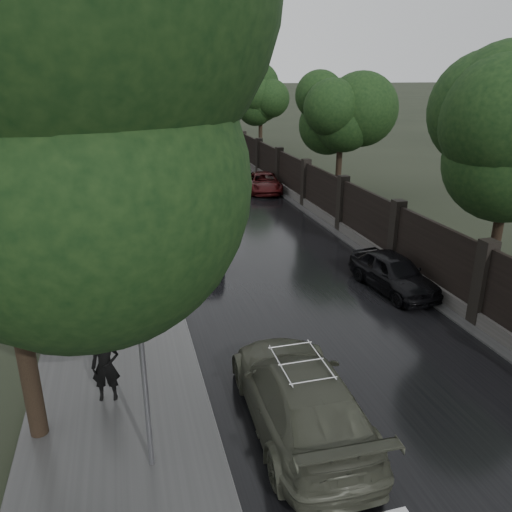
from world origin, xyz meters
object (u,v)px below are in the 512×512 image
object	(u,v)px
tree_left_far	(76,105)
lamp_post	(142,349)
traffic_light	(140,157)
volga_sedan	(300,395)
car_right_near	(393,273)
tree_right_b	(342,114)
tree_right_c	(261,100)
pedestrian_umbrella	(101,329)
car_right_far	(263,182)
hatchback_left	(203,245)

from	to	relation	value
tree_left_far	lamp_post	world-z (taller)	tree_left_far
tree_left_far	traffic_light	distance (m)	6.84
volga_sedan	car_right_near	distance (m)	8.22
tree_right_b	car_right_near	bearing A→B (deg)	-106.29
volga_sedan	tree_left_far	bearing A→B (deg)	-76.61
tree_right_c	lamp_post	xyz separation A→B (m)	(-12.90, -38.50, -2.28)
lamp_post	car_right_near	distance (m)	11.10
tree_left_far	tree_right_b	xyz separation A→B (m)	(15.50, -8.00, -0.29)
volga_sedan	pedestrian_umbrella	distance (m)	4.55
pedestrian_umbrella	tree_left_far	bearing A→B (deg)	100.27
tree_left_far	traffic_light	xyz separation A→B (m)	(3.70, -5.01, -2.84)
volga_sedan	car_right_far	size ratio (longest dim) A/B	1.22
tree_right_c	car_right_far	world-z (taller)	tree_right_c
hatchback_left	car_right_near	xyz separation A→B (m)	(5.96, -4.69, -0.01)
car_right_far	traffic_light	bearing A→B (deg)	-178.76
tree_right_c	car_right_near	bearing A→B (deg)	-97.29
volga_sedan	car_right_near	bearing A→B (deg)	-131.47
car_right_near	volga_sedan	bearing A→B (deg)	-139.27
hatchback_left	car_right_far	world-z (taller)	hatchback_left
lamp_post	car_right_far	world-z (taller)	lamp_post
tree_right_c	car_right_far	bearing A→B (deg)	-104.89
tree_right_b	pedestrian_umbrella	distance (m)	22.95
tree_right_c	car_right_near	xyz separation A→B (m)	(-4.10, -32.03, -4.28)
lamp_post	volga_sedan	world-z (taller)	lamp_post
tree_left_far	pedestrian_umbrella	size ratio (longest dim) A/B	2.75
tree_right_c	traffic_light	distance (m)	19.26
tree_left_far	lamp_post	distance (m)	28.73
car_right_far	pedestrian_umbrella	xyz separation A→B (m)	(-9.49, -20.32, 1.34)
car_right_near	hatchback_left	bearing A→B (deg)	135.79
tree_right_b	volga_sedan	world-z (taller)	tree_right_b
tree_right_c	traffic_light	bearing A→B (deg)	-128.18
tree_left_far	tree_right_c	world-z (taller)	tree_left_far
tree_right_c	tree_left_far	bearing A→B (deg)	-147.17
tree_right_c	hatchback_left	xyz separation A→B (m)	(-10.06, -27.35, -4.28)
tree_right_c	car_right_far	size ratio (longest dim) A/B	1.59
tree_right_b	tree_left_far	bearing A→B (deg)	152.70
tree_right_c	hatchback_left	world-z (taller)	tree_right_c
tree_left_far	car_right_near	size ratio (longest dim) A/B	1.89
traffic_light	tree_right_c	bearing A→B (deg)	51.82
tree_right_b	car_right_far	world-z (taller)	tree_right_b
car_right_near	pedestrian_umbrella	world-z (taller)	pedestrian_umbrella
tree_right_b	car_right_far	distance (m)	6.42
car_right_far	pedestrian_umbrella	world-z (taller)	pedestrian_umbrella
traffic_light	car_right_near	distance (m)	18.77
hatchback_left	tree_right_c	bearing A→B (deg)	-103.62
pedestrian_umbrella	traffic_light	bearing A→B (deg)	91.20
tree_right_b	tree_right_c	distance (m)	18.00
volga_sedan	hatchback_left	world-z (taller)	volga_sedan
traffic_light	car_right_near	world-z (taller)	traffic_light
car_right_far	car_right_near	bearing A→B (deg)	-82.07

